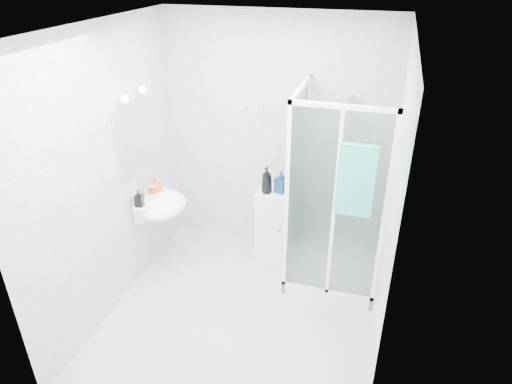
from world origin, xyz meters
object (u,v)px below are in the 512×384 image
(shower_enclosure, at_px, (326,243))
(wall_basin, at_px, (160,205))
(shampoo_bottle_b, at_px, (281,182))
(hand_towel, at_px, (356,179))
(storage_cabinet, at_px, (273,224))
(soap_dispenser_orange, at_px, (155,185))
(soap_dispenser_black, at_px, (139,198))
(shampoo_bottle_a, at_px, (267,180))

(shower_enclosure, relative_size, wall_basin, 3.57)
(shower_enclosure, relative_size, shampoo_bottle_b, 8.33)
(hand_towel, bearing_deg, shampoo_bottle_b, 139.45)
(storage_cabinet, xyz_separation_m, shampoo_bottle_b, (0.08, 0.00, 0.53))
(soap_dispenser_orange, relative_size, soap_dispenser_black, 1.06)
(shower_enclosure, bearing_deg, hand_towel, -58.88)
(wall_basin, height_order, soap_dispenser_black, soap_dispenser_black)
(shampoo_bottle_b, relative_size, soap_dispenser_black, 1.44)
(storage_cabinet, height_order, shampoo_bottle_b, shampoo_bottle_b)
(shampoo_bottle_a, relative_size, soap_dispenser_orange, 1.67)
(shower_enclosure, distance_m, soap_dispenser_orange, 1.84)
(shower_enclosure, relative_size, storage_cabinet, 2.46)
(wall_basin, relative_size, hand_towel, 0.85)
(storage_cabinet, height_order, soap_dispenser_orange, soap_dispenser_orange)
(wall_basin, height_order, shampoo_bottle_a, shampoo_bottle_a)
(soap_dispenser_black, bearing_deg, shampoo_bottle_b, 31.98)
(shower_enclosure, height_order, hand_towel, shower_enclosure)
(hand_towel, height_order, soap_dispenser_orange, hand_towel)
(hand_towel, relative_size, shampoo_bottle_a, 2.24)
(storage_cabinet, height_order, shampoo_bottle_a, shampoo_bottle_a)
(hand_towel, relative_size, soap_dispenser_black, 3.95)
(soap_dispenser_orange, bearing_deg, shower_enclosure, 6.68)
(wall_basin, distance_m, soap_dispenser_orange, 0.21)
(shampoo_bottle_b, xyz_separation_m, soap_dispenser_orange, (-1.21, -0.48, 0.02))
(soap_dispenser_black, bearing_deg, wall_basin, 54.95)
(hand_towel, height_order, soap_dispenser_black, hand_towel)
(shampoo_bottle_b, bearing_deg, shower_enclosure, -26.66)
(wall_basin, height_order, soap_dispenser_orange, soap_dispenser_orange)
(shampoo_bottle_a, bearing_deg, hand_towel, -33.59)
(soap_dispenser_black, bearing_deg, soap_dispenser_orange, 84.98)
(shower_enclosure, relative_size, shampoo_bottle_a, 6.80)
(wall_basin, xyz_separation_m, hand_towel, (1.90, -0.09, 0.60))
(hand_towel, distance_m, shampoo_bottle_b, 1.14)
(storage_cabinet, bearing_deg, wall_basin, -150.34)
(shower_enclosure, xyz_separation_m, shampoo_bottle_b, (-0.55, 0.28, 0.49))
(hand_towel, bearing_deg, soap_dispenser_black, -177.40)
(shower_enclosure, relative_size, hand_towel, 3.03)
(shampoo_bottle_a, bearing_deg, wall_basin, -151.09)
(shower_enclosure, distance_m, hand_towel, 1.05)
(storage_cabinet, bearing_deg, soap_dispenser_orange, -157.14)
(shampoo_bottle_b, xyz_separation_m, soap_dispenser_black, (-1.23, -0.77, 0.01))
(shampoo_bottle_b, bearing_deg, shampoo_bottle_a, -157.59)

